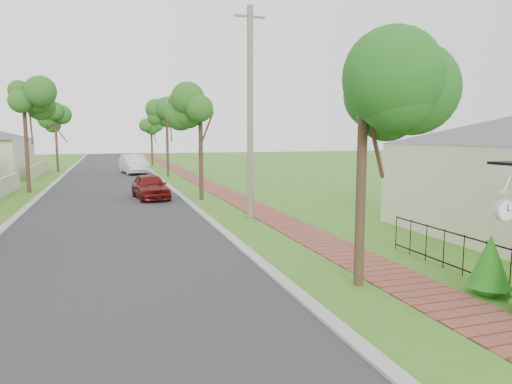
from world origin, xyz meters
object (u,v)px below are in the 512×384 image
parked_car_white (134,164)px  near_tree (364,96)px  station_clock (505,209)px  parked_car_red (150,187)px  utility_pole (250,113)px

parked_car_white → near_tree: 32.22m
station_clock → parked_car_red: bearing=105.9°
utility_pole → parked_car_white: bearing=98.0°
parked_car_white → station_clock: station_clock is taller
parked_car_red → utility_pole: (3.30, -7.02, 3.50)m
near_tree → utility_pole: utility_pole is taller
parked_car_red → near_tree: (3.20, -15.52, 3.48)m
parked_car_red → station_clock: bearing=-80.6°
parked_car_white → station_clock: 34.37m
parked_car_red → parked_car_white: size_ratio=0.77×
near_tree → parked_car_red: bearing=101.7°
parked_car_red → utility_pole: bearing=-71.3°
near_tree → station_clock: (1.81, -2.10, -2.18)m
parked_car_red → parked_car_white: (0.00, 16.37, 0.16)m
parked_car_white → utility_pole: 23.85m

